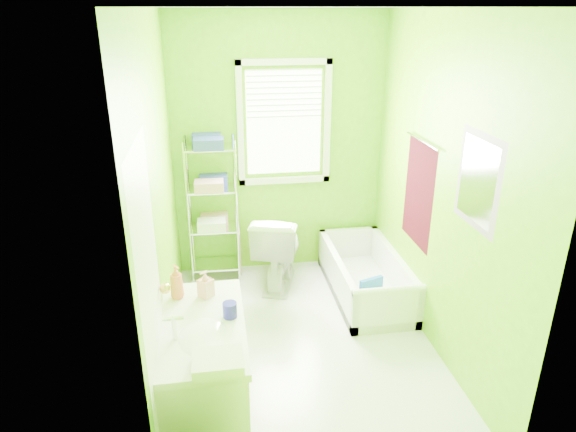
{
  "coord_description": "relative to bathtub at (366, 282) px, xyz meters",
  "views": [
    {
      "loc": [
        -0.67,
        -3.5,
        2.6
      ],
      "look_at": [
        -0.09,
        0.25,
        1.05
      ],
      "focal_mm": 32.0,
      "sensor_mm": 36.0,
      "label": 1
    }
  ],
  "objects": [
    {
      "name": "ground",
      "position": [
        -0.73,
        -0.67,
        -0.14
      ],
      "size": [
        2.9,
        2.9,
        0.0
      ],
      "primitive_type": "plane",
      "color": "silver",
      "rests_on": "ground"
    },
    {
      "name": "room_envelope",
      "position": [
        -0.73,
        -0.67,
        1.41
      ],
      "size": [
        2.14,
        2.94,
        2.62
      ],
      "color": "#61A908",
      "rests_on": "ground"
    },
    {
      "name": "window",
      "position": [
        -0.68,
        0.75,
        1.47
      ],
      "size": [
        0.92,
        0.05,
        1.22
      ],
      "color": "white",
      "rests_on": "ground"
    },
    {
      "name": "door",
      "position": [
        -1.77,
        -1.67,
        0.86
      ],
      "size": [
        0.09,
        0.8,
        2.0
      ],
      "color": "white",
      "rests_on": "ground"
    },
    {
      "name": "right_wall_decor",
      "position": [
        0.3,
        -0.69,
        1.18
      ],
      "size": [
        0.04,
        1.48,
        1.17
      ],
      "color": "#3B060F",
      "rests_on": "ground"
    },
    {
      "name": "bathtub",
      "position": [
        0.0,
        0.0,
        0.0
      ],
      "size": [
        0.63,
        1.36,
        0.44
      ],
      "color": "white",
      "rests_on": "ground"
    },
    {
      "name": "toilet",
      "position": [
        -0.81,
        0.37,
        0.25
      ],
      "size": [
        0.63,
        0.86,
        0.78
      ],
      "primitive_type": "imported",
      "rotation": [
        0.0,
        0.0,
        2.85
      ],
      "color": "white",
      "rests_on": "ground"
    },
    {
      "name": "vanity",
      "position": [
        -1.53,
        -1.45,
        0.28
      ],
      "size": [
        0.54,
        1.07,
        1.03
      ],
      "color": "white",
      "rests_on": "ground"
    },
    {
      "name": "wire_shelf_unit",
      "position": [
        -1.41,
        0.62,
        0.76
      ],
      "size": [
        0.5,
        0.4,
        1.49
      ],
      "color": "silver",
      "rests_on": "ground"
    }
  ]
}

